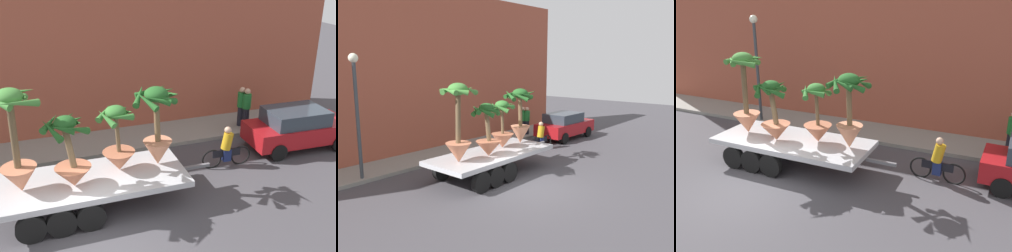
{
  "view_description": "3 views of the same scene",
  "coord_description": "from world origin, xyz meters",
  "views": [
    {
      "loc": [
        -0.95,
        -8.42,
        7.0
      ],
      "look_at": [
        3.04,
        3.01,
        1.81
      ],
      "focal_mm": 43.36,
      "sensor_mm": 36.0,
      "label": 1
    },
    {
      "loc": [
        -10.32,
        -7.8,
        4.72
      ],
      "look_at": [
        2.33,
        2.93,
        1.68
      ],
      "focal_mm": 38.56,
      "sensor_mm": 36.0,
      "label": 2
    },
    {
      "loc": [
        6.89,
        -8.01,
        5.69
      ],
      "look_at": [
        2.14,
        2.29,
        1.65
      ],
      "focal_mm": 38.61,
      "sensor_mm": 36.0,
      "label": 3
    }
  ],
  "objects": [
    {
      "name": "ground_plane",
      "position": [
        0.0,
        0.0,
        0.0
      ],
      "size": [
        60.0,
        60.0,
        0.0
      ],
      "primitive_type": "plane",
      "color": "#423F44"
    },
    {
      "name": "flatbed_trailer",
      "position": [
        0.05,
        1.96,
        0.76
      ],
      "size": [
        6.57,
        2.4,
        0.98
      ],
      "color": "#B7BABF",
      "rests_on": "ground"
    },
    {
      "name": "building_facade",
      "position": [
        0.0,
        7.8,
        4.14
      ],
      "size": [
        24.0,
        1.2,
        8.28
      ],
      "primitive_type": "cube",
      "color": "#9E4C38",
      "rests_on": "ground"
    },
    {
      "name": "street_lamp",
      "position": [
        -3.63,
        5.3,
        3.23
      ],
      "size": [
        0.36,
        0.36,
        4.83
      ],
      "color": "#383D42",
      "rests_on": "sidewalk"
    },
    {
      "name": "sidewalk",
      "position": [
        0.0,
        6.1,
        0.07
      ],
      "size": [
        24.0,
        2.2,
        0.15
      ],
      "primitive_type": "cube",
      "color": "gray",
      "rests_on": "ground"
    },
    {
      "name": "potted_palm_extra",
      "position": [
        -1.58,
        1.91,
        2.29
      ],
      "size": [
        1.35,
        1.52,
        2.94
      ],
      "color": "#C17251",
      "rests_on": "flatbed_trailer"
    },
    {
      "name": "potted_palm_middle",
      "position": [
        1.19,
        2.17,
        1.79
      ],
      "size": [
        1.12,
        1.14,
        2.06
      ],
      "color": "#B26647",
      "rests_on": "flatbed_trailer"
    },
    {
      "name": "pedestrian_far_left",
      "position": [
        7.29,
        5.76,
        1.04
      ],
      "size": [
        0.36,
        0.36,
        1.71
      ],
      "color": "black",
      "rests_on": "sidewalk"
    },
    {
      "name": "potted_palm_front",
      "position": [
        -0.23,
        1.7,
        1.86
      ],
      "size": [
        1.34,
        1.32,
        2.11
      ],
      "color": "#B26647",
      "rests_on": "flatbed_trailer"
    },
    {
      "name": "cyclist",
      "position": [
        5.2,
        2.93,
        0.67
      ],
      "size": [
        1.84,
        0.36,
        1.54
      ],
      "color": "black",
      "rests_on": "ground"
    },
    {
      "name": "potted_palm_rear",
      "position": [
        2.4,
        2.15,
        2.18
      ],
      "size": [
        1.43,
        1.38,
        2.5
      ],
      "color": "tan",
      "rests_on": "flatbed_trailer"
    }
  ]
}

